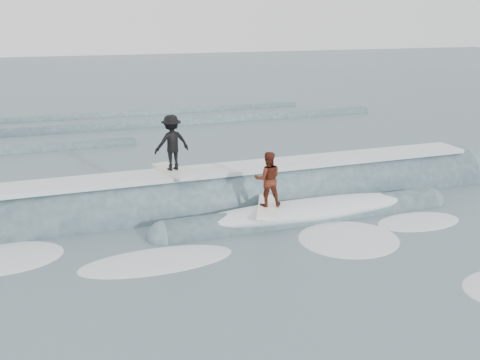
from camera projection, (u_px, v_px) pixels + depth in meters
name	position (u px, v px, depth m)	size (l,w,h in m)	color
ground	(278.00, 251.00, 14.27)	(160.00, 160.00, 0.00)	#40575E
breaking_wave	(239.00, 204.00, 17.71)	(21.16, 3.97, 2.38)	#364F5B
surfer_black	(172.00, 145.00, 16.66)	(1.22, 2.07, 1.84)	silver
surfer_red	(268.00, 182.00, 15.68)	(1.33, 2.05, 1.74)	white
whitewater	(290.00, 251.00, 14.25)	(14.38, 7.50, 0.10)	white
far_swells	(101.00, 131.00, 29.23)	(37.60, 8.65, 0.80)	#364F5B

